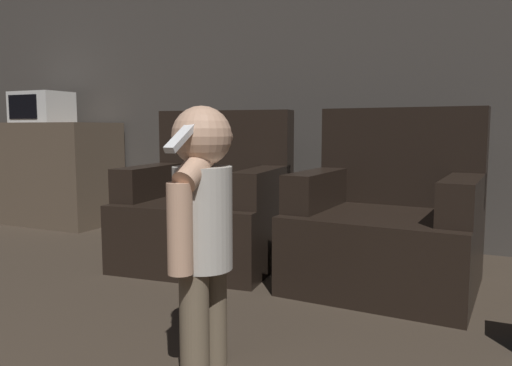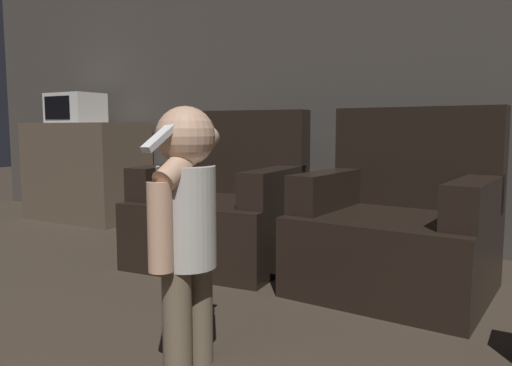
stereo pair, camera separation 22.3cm
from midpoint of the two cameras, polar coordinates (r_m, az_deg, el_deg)
wall_back at (r=3.71m, az=9.29°, el=13.42°), size 8.40×0.05×2.60m
armchair_left at (r=3.14m, az=-7.43°, el=-3.19°), size 0.98×0.91×0.95m
armchair_right at (r=2.73m, az=12.56°, el=-4.74°), size 0.95×0.88×0.95m
person_toddler at (r=1.68m, az=-10.04°, el=-4.02°), size 0.20×0.35×0.91m
kitchen_counter at (r=4.79m, az=-23.30°, el=1.06°), size 1.08×0.59×0.88m
microwave at (r=4.86m, az=-24.52°, el=7.87°), size 0.47×0.35×0.27m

